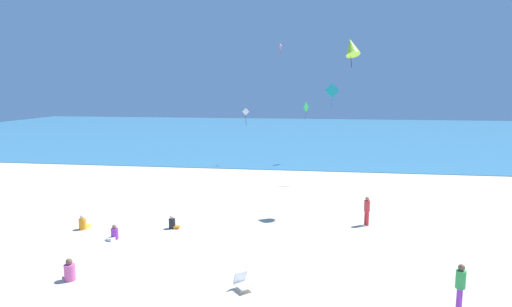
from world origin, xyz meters
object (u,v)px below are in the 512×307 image
at_px(kite_pink, 281,47).
at_px(kite_teal, 332,91).
at_px(person_2, 173,224).
at_px(kite_lime, 352,47).
at_px(kite_white, 246,112).
at_px(person_0, 367,209).
at_px(person_5, 83,224).
at_px(kite_green, 306,108).
at_px(person_3, 70,272).
at_px(person_1, 114,234).
at_px(person_4, 460,284).
at_px(beach_chair_far_left, 243,282).

height_order(kite_pink, kite_teal, kite_pink).
distance_m(person_2, kite_lime, 13.31).
height_order(kite_teal, kite_lime, kite_lime).
bearing_deg(kite_white, person_0, -58.26).
height_order(person_0, person_5, person_0).
xyz_separation_m(kite_green, kite_pink, (-2.40, 0.55, 5.40)).
height_order(person_3, kite_green, kite_green).
xyz_separation_m(person_1, kite_green, (7.89, 21.75, 4.81)).
distance_m(person_0, kite_teal, 11.90).
xyz_separation_m(person_1, person_4, (13.61, -4.58, 0.63)).
bearing_deg(beach_chair_far_left, person_2, 175.30).
bearing_deg(kite_pink, kite_teal, -61.34).
bearing_deg(kite_pink, person_4, -73.20).
distance_m(person_0, kite_pink, 21.71).
relative_size(person_0, person_3, 1.81).
bearing_deg(kite_green, person_1, -109.95).
bearing_deg(person_0, kite_pink, 75.37).
height_order(beach_chair_far_left, kite_green, kite_green).
relative_size(beach_chair_far_left, kite_pink, 0.82).
distance_m(beach_chair_far_left, person_5, 10.32).
xyz_separation_m(person_2, person_5, (-4.32, -0.74, 0.02)).
bearing_deg(kite_teal, kite_white, 153.13).
distance_m(kite_green, kite_pink, 5.93).
bearing_deg(person_5, kite_teal, -29.20).
distance_m(person_1, kite_lime, 15.52).
relative_size(person_4, kite_green, 0.94).
distance_m(kite_pink, kite_teal, 10.10).
bearing_deg(kite_teal, person_2, -122.72).
bearing_deg(person_1, kite_white, -174.28).
height_order(person_3, kite_lime, kite_lime).
xyz_separation_m(beach_chair_far_left, kite_green, (1.20, 25.86, 4.79)).
bearing_deg(person_4, kite_pink, 139.62).
bearing_deg(person_1, kite_teal, 160.49).
xyz_separation_m(person_0, kite_pink, (-6.13, 18.48, 9.61)).
relative_size(person_4, kite_teal, 0.85).
xyz_separation_m(person_4, kite_white, (-10.50, 22.16, 3.94)).
bearing_deg(kite_green, person_4, -77.75).
bearing_deg(person_4, person_3, -148.52).
height_order(kite_white, kite_teal, kite_teal).
relative_size(beach_chair_far_left, kite_teal, 0.45).
bearing_deg(kite_green, person_2, -106.17).
height_order(beach_chair_far_left, kite_white, kite_white).
relative_size(person_1, person_3, 0.84).
bearing_deg(kite_lime, person_2, -150.32).
bearing_deg(kite_green, person_0, -78.24).
bearing_deg(kite_lime, beach_chair_far_left, -110.57).
distance_m(kite_teal, kite_lime, 7.71).
height_order(person_5, kite_lime, kite_lime).
distance_m(person_1, kite_teal, 18.41).
distance_m(person_2, kite_pink, 23.06).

